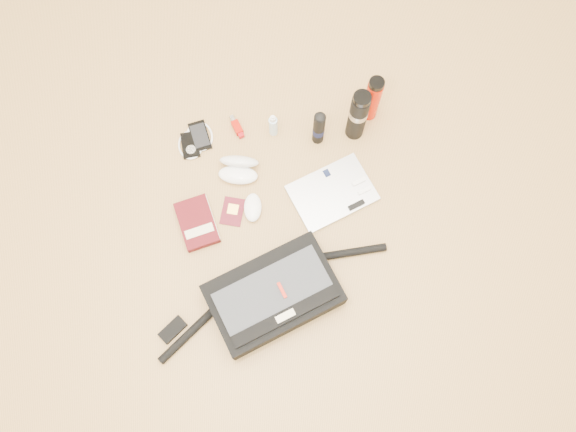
{
  "coord_description": "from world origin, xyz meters",
  "views": [
    {
      "loc": [
        -0.02,
        -0.59,
        2.05
      ],
      "look_at": [
        0.02,
        0.05,
        0.06
      ],
      "focal_mm": 35.0,
      "sensor_mm": 36.0,
      "label": 1
    }
  ],
  "objects_px": {
    "laptop": "(333,193)",
    "book": "(197,223)",
    "thermos_black": "(358,115)",
    "messenger_bag": "(273,295)",
    "thermos_red": "(372,99)"
  },
  "relations": [
    {
      "from": "messenger_bag",
      "to": "laptop",
      "type": "distance_m",
      "value": 0.47
    },
    {
      "from": "messenger_bag",
      "to": "thermos_black",
      "type": "bearing_deg",
      "value": 37.62
    },
    {
      "from": "laptop",
      "to": "thermos_black",
      "type": "bearing_deg",
      "value": 43.55
    },
    {
      "from": "laptop",
      "to": "thermos_black",
      "type": "distance_m",
      "value": 0.31
    },
    {
      "from": "laptop",
      "to": "messenger_bag",
      "type": "bearing_deg",
      "value": -146.33
    },
    {
      "from": "messenger_bag",
      "to": "thermos_red",
      "type": "relative_size",
      "value": 3.56
    },
    {
      "from": "laptop",
      "to": "book",
      "type": "bearing_deg",
      "value": 166.14
    },
    {
      "from": "thermos_red",
      "to": "thermos_black",
      "type": "bearing_deg",
      "value": -131.14
    },
    {
      "from": "laptop",
      "to": "thermos_red",
      "type": "distance_m",
      "value": 0.4
    },
    {
      "from": "laptop",
      "to": "thermos_red",
      "type": "xyz_separation_m",
      "value": [
        0.18,
        0.34,
        0.11
      ]
    },
    {
      "from": "messenger_bag",
      "to": "thermos_red",
      "type": "height_order",
      "value": "thermos_red"
    },
    {
      "from": "laptop",
      "to": "book",
      "type": "height_order",
      "value": "book"
    },
    {
      "from": "messenger_bag",
      "to": "book",
      "type": "relative_size",
      "value": 3.85
    },
    {
      "from": "book",
      "to": "thermos_black",
      "type": "relative_size",
      "value": 0.8
    },
    {
      "from": "thermos_red",
      "to": "book",
      "type": "bearing_deg",
      "value": -149.23
    }
  ]
}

